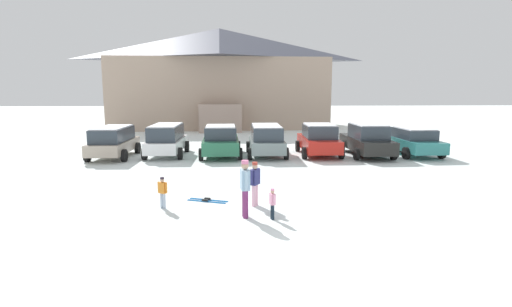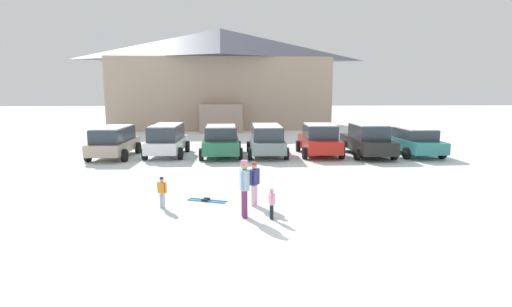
{
  "view_description": "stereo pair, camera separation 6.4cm",
  "coord_description": "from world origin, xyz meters",
  "px_view_note": "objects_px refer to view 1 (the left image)",
  "views": [
    {
      "loc": [
        -1.95,
        -7.9,
        3.65
      ],
      "look_at": [
        -1.15,
        8.74,
        0.96
      ],
      "focal_mm": 28.0,
      "sensor_mm": 36.0,
      "label": 1
    },
    {
      "loc": [
        -1.89,
        -7.9,
        3.65
      ],
      "look_at": [
        -1.15,
        8.74,
        0.96
      ],
      "focal_mm": 28.0,
      "sensor_mm": 36.0,
      "label": 2
    }
  ],
  "objects_px": {
    "skier_teen_in_navy_coat": "(255,181)",
    "parked_beige_suv": "(113,141)",
    "parked_green_coupe": "(221,141)",
    "skier_child_in_orange_jacket": "(163,191)",
    "parked_red_sedan": "(319,140)",
    "skier_child_in_pink_snowsuit": "(272,202)",
    "parked_grey_wagon": "(266,139)",
    "pair_of_skis": "(207,200)",
    "skier_adult_in_blue_parka": "(245,185)",
    "parked_black_sedan": "(367,140)",
    "ski_lodge": "(220,77)",
    "parked_white_suv": "(166,139)",
    "parked_teal_hatchback": "(412,141)"
  },
  "relations": [
    {
      "from": "parked_teal_hatchback",
      "to": "skier_adult_in_blue_parka",
      "type": "height_order",
      "value": "skier_adult_in_blue_parka"
    },
    {
      "from": "parked_white_suv",
      "to": "parked_teal_hatchback",
      "type": "height_order",
      "value": "parked_white_suv"
    },
    {
      "from": "parked_white_suv",
      "to": "parked_teal_hatchback",
      "type": "distance_m",
      "value": 13.72
    },
    {
      "from": "parked_beige_suv",
      "to": "parked_grey_wagon",
      "type": "relative_size",
      "value": 1.02
    },
    {
      "from": "parked_black_sedan",
      "to": "parked_grey_wagon",
      "type": "bearing_deg",
      "value": 177.47
    },
    {
      "from": "pair_of_skis",
      "to": "parked_black_sedan",
      "type": "bearing_deg",
      "value": 46.75
    },
    {
      "from": "parked_white_suv",
      "to": "skier_adult_in_blue_parka",
      "type": "relative_size",
      "value": 2.56
    },
    {
      "from": "parked_beige_suv",
      "to": "skier_teen_in_navy_coat",
      "type": "bearing_deg",
      "value": -52.49
    },
    {
      "from": "parked_grey_wagon",
      "to": "skier_teen_in_navy_coat",
      "type": "height_order",
      "value": "parked_grey_wagon"
    },
    {
      "from": "ski_lodge",
      "to": "skier_teen_in_navy_coat",
      "type": "xyz_separation_m",
      "value": [
        2.18,
        -27.69,
        -3.98
      ]
    },
    {
      "from": "parked_white_suv",
      "to": "parked_teal_hatchback",
      "type": "xyz_separation_m",
      "value": [
        13.71,
        -0.35,
        -0.14
      ]
    },
    {
      "from": "skier_teen_in_navy_coat",
      "to": "parked_beige_suv",
      "type": "bearing_deg",
      "value": 127.51
    },
    {
      "from": "parked_teal_hatchback",
      "to": "parked_white_suv",
      "type": "bearing_deg",
      "value": 178.54
    },
    {
      "from": "skier_child_in_pink_snowsuit",
      "to": "parked_beige_suv",
      "type": "bearing_deg",
      "value": 125.42
    },
    {
      "from": "parked_green_coupe",
      "to": "skier_child_in_orange_jacket",
      "type": "xyz_separation_m",
      "value": [
        -1.41,
        -9.71,
        -0.3
      ]
    },
    {
      "from": "parked_beige_suv",
      "to": "parked_green_coupe",
      "type": "relative_size",
      "value": 0.95
    },
    {
      "from": "ski_lodge",
      "to": "parked_beige_suv",
      "type": "xyz_separation_m",
      "value": [
        -5.01,
        -18.34,
        -3.87
      ]
    },
    {
      "from": "parked_green_coupe",
      "to": "parked_red_sedan",
      "type": "distance_m",
      "value": 5.44
    },
    {
      "from": "parked_black_sedan",
      "to": "pair_of_skis",
      "type": "xyz_separation_m",
      "value": [
        -8.16,
        -8.68,
        -0.87
      ]
    },
    {
      "from": "parked_red_sedan",
      "to": "skier_child_in_pink_snowsuit",
      "type": "relative_size",
      "value": 4.84
    },
    {
      "from": "parked_green_coupe",
      "to": "parked_grey_wagon",
      "type": "distance_m",
      "value": 2.5
    },
    {
      "from": "parked_black_sedan",
      "to": "parked_red_sedan",
      "type": "bearing_deg",
      "value": 172.89
    },
    {
      "from": "parked_white_suv",
      "to": "parked_red_sedan",
      "type": "distance_m",
      "value": 8.44
    },
    {
      "from": "parked_black_sedan",
      "to": "skier_child_in_pink_snowsuit",
      "type": "bearing_deg",
      "value": -120.12
    },
    {
      "from": "parked_red_sedan",
      "to": "skier_teen_in_navy_coat",
      "type": "xyz_separation_m",
      "value": [
        -4.0,
        -9.62,
        -0.08
      ]
    },
    {
      "from": "parked_green_coupe",
      "to": "pair_of_skis",
      "type": "relative_size",
      "value": 3.25
    },
    {
      "from": "skier_teen_in_navy_coat",
      "to": "parked_grey_wagon",
      "type": "bearing_deg",
      "value": 83.65
    },
    {
      "from": "skier_child_in_pink_snowsuit",
      "to": "parked_teal_hatchback",
      "type": "bearing_deg",
      "value": 50.88
    },
    {
      "from": "parked_red_sedan",
      "to": "skier_adult_in_blue_parka",
      "type": "relative_size",
      "value": 2.59
    },
    {
      "from": "ski_lodge",
      "to": "parked_grey_wagon",
      "type": "bearing_deg",
      "value": -79.89
    },
    {
      "from": "skier_adult_in_blue_parka",
      "to": "parked_black_sedan",
      "type": "bearing_deg",
      "value": 56.32
    },
    {
      "from": "parked_black_sedan",
      "to": "parked_green_coupe",
      "type": "bearing_deg",
      "value": 178.08
    },
    {
      "from": "parked_green_coupe",
      "to": "skier_child_in_orange_jacket",
      "type": "relative_size",
      "value": 4.51
    },
    {
      "from": "skier_child_in_pink_snowsuit",
      "to": "skier_adult_in_blue_parka",
      "type": "distance_m",
      "value": 0.91
    },
    {
      "from": "skier_teen_in_navy_coat",
      "to": "skier_child_in_orange_jacket",
      "type": "bearing_deg",
      "value": -177.18
    },
    {
      "from": "skier_teen_in_navy_coat",
      "to": "skier_adult_in_blue_parka",
      "type": "xyz_separation_m",
      "value": [
        -0.33,
        -1.12,
        0.15
      ]
    },
    {
      "from": "parked_green_coupe",
      "to": "parked_black_sedan",
      "type": "height_order",
      "value": "parked_black_sedan"
    },
    {
      "from": "parked_green_coupe",
      "to": "parked_beige_suv",
      "type": "bearing_deg",
      "value": -177.91
    },
    {
      "from": "skier_child_in_pink_snowsuit",
      "to": "parked_grey_wagon",
      "type": "bearing_deg",
      "value": 86.71
    },
    {
      "from": "parked_red_sedan",
      "to": "parked_black_sedan",
      "type": "distance_m",
      "value": 2.64
    },
    {
      "from": "skier_child_in_pink_snowsuit",
      "to": "parked_green_coupe",
      "type": "bearing_deg",
      "value": 99.74
    },
    {
      "from": "ski_lodge",
      "to": "skier_adult_in_blue_parka",
      "type": "height_order",
      "value": "ski_lodge"
    },
    {
      "from": "skier_child_in_orange_jacket",
      "to": "parked_black_sedan",
      "type": "bearing_deg",
      "value": 44.91
    },
    {
      "from": "ski_lodge",
      "to": "parked_red_sedan",
      "type": "height_order",
      "value": "ski_lodge"
    },
    {
      "from": "parked_grey_wagon",
      "to": "pair_of_skis",
      "type": "xyz_separation_m",
      "value": [
        -2.61,
        -8.92,
        -0.9
      ]
    },
    {
      "from": "parked_beige_suv",
      "to": "parked_black_sedan",
      "type": "relative_size",
      "value": 0.9
    },
    {
      "from": "skier_adult_in_blue_parka",
      "to": "parked_white_suv",
      "type": "bearing_deg",
      "value": 110.52
    },
    {
      "from": "parked_white_suv",
      "to": "skier_teen_in_navy_coat",
      "type": "relative_size",
      "value": 3.03
    },
    {
      "from": "parked_green_coupe",
      "to": "skier_adult_in_blue_parka",
      "type": "height_order",
      "value": "parked_green_coupe"
    },
    {
      "from": "skier_teen_in_navy_coat",
      "to": "parked_green_coupe",
      "type": "bearing_deg",
      "value": 98.56
    }
  ]
}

